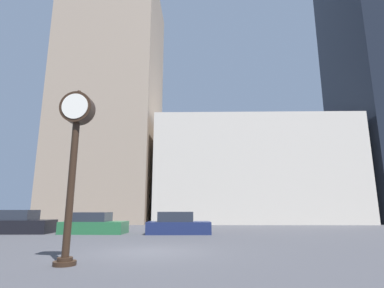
{
  "coord_description": "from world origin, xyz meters",
  "views": [
    {
      "loc": [
        1.78,
        -11.48,
        1.56
      ],
      "look_at": [
        1.35,
        10.8,
        6.36
      ],
      "focal_mm": 28.0,
      "sensor_mm": 36.0,
      "label": 1
    }
  ],
  "objects_px": {
    "car_green": "(94,225)",
    "car_navy": "(178,225)",
    "car_black": "(17,223)",
    "street_clock": "(75,141)"
  },
  "relations": [
    {
      "from": "car_navy",
      "to": "car_black",
      "type": "bearing_deg",
      "value": 176.29
    },
    {
      "from": "car_green",
      "to": "car_navy",
      "type": "height_order",
      "value": "car_navy"
    },
    {
      "from": "street_clock",
      "to": "car_black",
      "type": "xyz_separation_m",
      "value": [
        -7.85,
        10.77,
        -2.94
      ]
    },
    {
      "from": "car_black",
      "to": "street_clock",
      "type": "bearing_deg",
      "value": -56.41
    },
    {
      "from": "street_clock",
      "to": "car_black",
      "type": "bearing_deg",
      "value": 126.1
    },
    {
      "from": "car_green",
      "to": "street_clock",
      "type": "bearing_deg",
      "value": -73.42
    },
    {
      "from": "car_black",
      "to": "car_navy",
      "type": "distance_m",
      "value": 10.32
    },
    {
      "from": "street_clock",
      "to": "car_navy",
      "type": "distance_m",
      "value": 11.24
    },
    {
      "from": "car_black",
      "to": "car_navy",
      "type": "height_order",
      "value": "car_black"
    },
    {
      "from": "car_navy",
      "to": "street_clock",
      "type": "bearing_deg",
      "value": -105.66
    }
  ]
}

